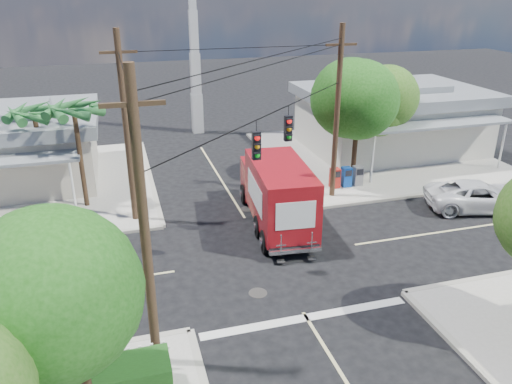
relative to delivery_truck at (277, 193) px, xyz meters
name	(u,v)px	position (x,y,z in m)	size (l,w,h in m)	color
ground	(269,257)	(-1.27, -2.91, -1.65)	(120.00, 120.00, 0.00)	black
sidewalk_ne	(375,155)	(9.61, 7.97, -1.58)	(14.12, 14.12, 0.14)	#A9A499
sidewalk_nw	(26,189)	(-12.15, 7.97, -1.58)	(14.12, 14.12, 0.14)	#A9A499
road_markings	(280,275)	(-1.27, -4.39, -1.64)	(32.00, 32.00, 0.01)	beige
building_ne	(391,117)	(11.23, 9.05, 0.67)	(11.80, 10.20, 4.50)	silver
building_nw	(1,146)	(-13.27, 9.55, 0.57)	(10.80, 10.20, 4.30)	beige
radio_tower	(195,58)	(-0.77, 17.09, 3.99)	(0.80, 0.80, 17.00)	silver
tree_sw_front	(71,297)	(-8.26, -10.46, 2.68)	(3.88, 3.78, 6.03)	#422D1C
tree_ne_front	(359,102)	(5.94, 3.84, 3.12)	(4.21, 4.14, 6.66)	#422D1C
tree_ne_back	(381,101)	(8.54, 6.04, 2.54)	(3.77, 3.66, 5.82)	#422D1C
palm_nw_front	(74,112)	(-8.77, 4.59, 3.39)	(3.01, 3.08, 5.59)	#422D1C
palm_nw_back	(34,115)	(-10.77, 6.09, 3.02)	(3.01, 3.08, 5.19)	#422D1C
utility_poles	(221,144)	(-2.86, -1.31, 3.03)	(12.00, 10.68, 9.00)	#473321
picket_fence	(63,373)	(-9.07, -8.51, -0.97)	(5.94, 0.06, 1.00)	silver
vending_boxes	(346,177)	(5.23, 3.29, -0.96)	(1.90, 0.50, 1.10)	#A91E17
delivery_truck	(277,193)	(0.00, 0.00, 0.00)	(3.01, 7.67, 3.24)	black
parked_car	(479,196)	(10.46, -1.19, -0.92)	(2.43, 5.27, 1.46)	silver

